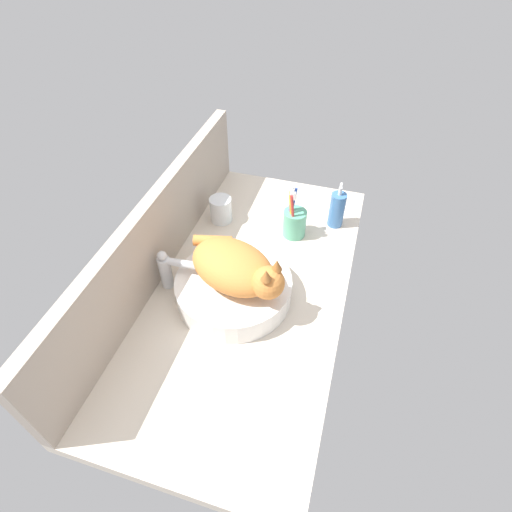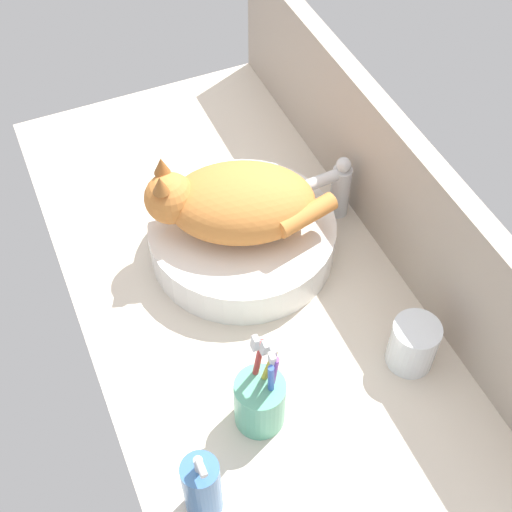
{
  "view_description": "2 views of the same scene",
  "coord_description": "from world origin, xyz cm",
  "px_view_note": "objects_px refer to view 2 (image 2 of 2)",
  "views": [
    {
      "loc": [
        -74.89,
        -25.25,
        90.24
      ],
      "look_at": [
        3.33,
        -1.85,
        9.52
      ],
      "focal_mm": 28.0,
      "sensor_mm": 36.0,
      "label": 1
    },
    {
      "loc": [
        71.98,
        -28.79,
        99.57
      ],
      "look_at": [
        3.08,
        1.29,
        7.95
      ],
      "focal_mm": 50.0,
      "sensor_mm": 36.0,
      "label": 2
    }
  ],
  "objects_px": {
    "faucet": "(336,187)",
    "sink_basin": "(242,237)",
    "cat": "(234,202)",
    "toothbrush_cup": "(260,400)",
    "water_glass": "(412,346)",
    "soap_dispenser": "(202,487)"
  },
  "relations": [
    {
      "from": "sink_basin",
      "to": "water_glass",
      "type": "bearing_deg",
      "value": 26.1
    },
    {
      "from": "toothbrush_cup",
      "to": "water_glass",
      "type": "relative_size",
      "value": 2.09
    },
    {
      "from": "faucet",
      "to": "toothbrush_cup",
      "type": "height_order",
      "value": "toothbrush_cup"
    },
    {
      "from": "toothbrush_cup",
      "to": "water_glass",
      "type": "bearing_deg",
      "value": 89.31
    },
    {
      "from": "soap_dispenser",
      "to": "toothbrush_cup",
      "type": "xyz_separation_m",
      "value": [
        -0.09,
        0.13,
        -0.01
      ]
    },
    {
      "from": "sink_basin",
      "to": "faucet",
      "type": "height_order",
      "value": "faucet"
    },
    {
      "from": "water_glass",
      "to": "sink_basin",
      "type": "bearing_deg",
      "value": -153.9
    },
    {
      "from": "sink_basin",
      "to": "cat",
      "type": "height_order",
      "value": "cat"
    },
    {
      "from": "cat",
      "to": "faucet",
      "type": "relative_size",
      "value": 2.22
    },
    {
      "from": "soap_dispenser",
      "to": "sink_basin",
      "type": "bearing_deg",
      "value": 150.58
    },
    {
      "from": "faucet",
      "to": "sink_basin",
      "type": "bearing_deg",
      "value": -85.7
    },
    {
      "from": "faucet",
      "to": "water_glass",
      "type": "distance_m",
      "value": 0.34
    },
    {
      "from": "cat",
      "to": "faucet",
      "type": "distance_m",
      "value": 0.21
    },
    {
      "from": "cat",
      "to": "toothbrush_cup",
      "type": "height_order",
      "value": "cat"
    },
    {
      "from": "water_glass",
      "to": "toothbrush_cup",
      "type": "bearing_deg",
      "value": -90.69
    },
    {
      "from": "cat",
      "to": "soap_dispenser",
      "type": "bearing_deg",
      "value": -27.78
    },
    {
      "from": "cat",
      "to": "water_glass",
      "type": "height_order",
      "value": "cat"
    },
    {
      "from": "toothbrush_cup",
      "to": "water_glass",
      "type": "xyz_separation_m",
      "value": [
        0.0,
        0.26,
        -0.01
      ]
    },
    {
      "from": "toothbrush_cup",
      "to": "sink_basin",
      "type": "bearing_deg",
      "value": 161.72
    },
    {
      "from": "soap_dispenser",
      "to": "water_glass",
      "type": "distance_m",
      "value": 0.4
    },
    {
      "from": "sink_basin",
      "to": "cat",
      "type": "bearing_deg",
      "value": -107.92
    },
    {
      "from": "faucet",
      "to": "soap_dispenser",
      "type": "height_order",
      "value": "soap_dispenser"
    }
  ]
}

